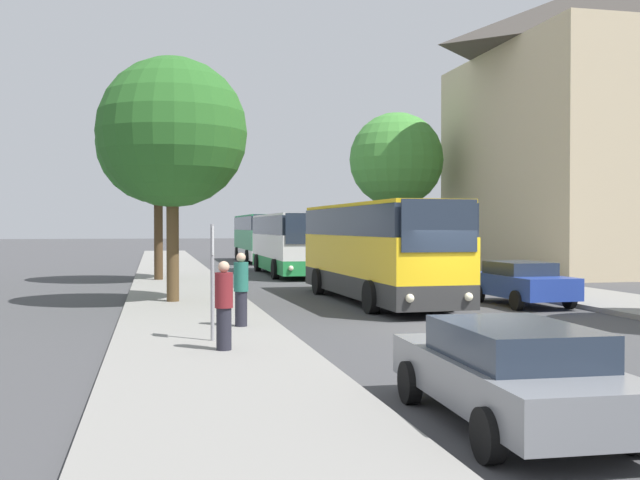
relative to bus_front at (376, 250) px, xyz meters
The scene contains 15 objects.
ground_plane 7.01m from the bus_front, 84.58° to the right, with size 300.00×300.00×0.00m, color #424244.
sidewalk_left 9.43m from the bus_front, 133.31° to the right, with size 4.00×120.00×0.15m, color gray.
building_right_background 24.94m from the bus_front, 36.38° to the left, with size 16.25×15.74×17.32m.
bus_front is the anchor object (origin of this frame).
bus_middle 15.11m from the bus_front, 91.12° to the left, with size 2.92×11.17×3.25m.
bus_rear 30.19m from the bus_front, 89.74° to the left, with size 2.79×11.19×3.43m.
parked_car_left_curb 16.06m from the bus_front, 100.68° to the right, with size 2.09×4.62×1.35m.
parked_car_right_near 4.95m from the bus_front, 25.05° to the right, with size 2.13×4.27×1.43m.
parked_car_right_far 18.30m from the bus_front, 75.76° to the left, with size 2.19×4.23×1.41m.
bus_stop_sign 10.55m from the bus_front, 126.21° to the right, with size 0.08×0.45×2.49m.
pedestrian_waiting_near 8.35m from the bus_front, 130.22° to the right, with size 0.36×0.36×1.80m.
pedestrian_waiting_far 11.58m from the bus_front, 121.92° to the right, with size 0.36×0.36×1.76m.
tree_left_near 7.86m from the bus_front, behind, with size 4.89×4.89×7.96m.
tree_left_far 13.72m from the bus_front, 124.13° to the left, with size 5.62×5.62×9.13m.
tree_right_near 21.94m from the bus_front, 69.75° to the left, with size 5.88×5.88×9.58m.
Camera 1 is at (-8.10, -17.86, 2.59)m, focal length 42.00 mm.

